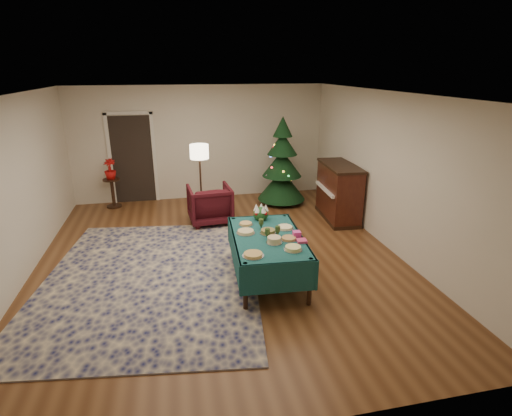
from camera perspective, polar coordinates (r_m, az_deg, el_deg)
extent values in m
plane|color=#593319|center=(6.88, -5.04, -7.16)|extent=(7.00, 7.00, 0.00)
plane|color=white|center=(6.16, -5.81, 15.89)|extent=(7.00, 7.00, 0.00)
plane|color=beige|center=(9.79, -7.92, 9.15)|extent=(6.00, 0.00, 6.00)
plane|color=beige|center=(3.21, 2.44, -13.09)|extent=(6.00, 0.00, 6.00)
plane|color=beige|center=(6.76, -31.54, 1.74)|extent=(0.00, 7.00, 7.00)
plane|color=beige|center=(7.35, 18.58, 4.88)|extent=(0.00, 7.00, 7.00)
cube|color=black|center=(9.86, -17.19, 6.58)|extent=(0.92, 0.02, 2.04)
cube|color=silver|center=(9.90, -20.10, 6.49)|extent=(0.08, 0.04, 2.14)
cube|color=silver|center=(9.81, -14.29, 6.97)|extent=(0.08, 0.04, 2.14)
cube|color=silver|center=(9.68, -17.84, 12.80)|extent=(1.08, 0.04, 0.08)
cube|color=#121745|center=(6.46, -14.74, -9.54)|extent=(3.73, 4.59, 0.02)
cylinder|color=black|center=(5.35, -1.52, -11.19)|extent=(0.07, 0.07, 0.70)
cylinder|color=black|center=(6.78, -3.20, -4.26)|extent=(0.07, 0.07, 0.70)
cylinder|color=black|center=(5.50, 7.70, -10.41)|extent=(0.07, 0.07, 0.70)
cylinder|color=black|center=(6.91, 4.05, -3.83)|extent=(0.07, 0.07, 0.70)
cube|color=#144743|center=(5.97, 1.67, -4.21)|extent=(1.13, 1.83, 0.04)
cube|color=#144743|center=(6.84, 0.38, -2.83)|extent=(1.05, 0.09, 0.44)
cube|color=#144743|center=(5.29, 3.33, -9.96)|extent=(1.05, 0.09, 0.44)
cube|color=#144743|center=(6.15, 6.29, -5.62)|extent=(0.14, 1.79, 0.44)
cube|color=#144743|center=(5.99, -3.11, -6.24)|extent=(0.14, 1.79, 0.44)
cylinder|color=silver|center=(5.35, -0.42, -6.83)|extent=(0.29, 0.29, 0.01)
cylinder|color=tan|center=(5.34, -0.42, -6.62)|extent=(0.25, 0.25, 0.03)
cylinder|color=silver|center=(5.54, 5.31, -5.96)|extent=(0.26, 0.26, 0.01)
cylinder|color=#D8D172|center=(5.53, 5.32, -5.69)|extent=(0.22, 0.22, 0.05)
cylinder|color=silver|center=(5.74, 2.60, -4.97)|extent=(0.23, 0.23, 0.01)
cylinder|color=tan|center=(5.72, 2.61, -4.54)|extent=(0.20, 0.20, 0.08)
cylinder|color=silver|center=(5.86, 4.70, -4.48)|extent=(0.24, 0.24, 0.01)
cylinder|color=#B2844C|center=(5.85, 4.70, -4.30)|extent=(0.21, 0.21, 0.03)
cylinder|color=silver|center=(6.06, -1.48, -3.58)|extent=(0.28, 0.28, 0.01)
cylinder|color=#D8BF7F|center=(6.05, -1.48, -3.37)|extent=(0.24, 0.24, 0.04)
cylinder|color=silver|center=(6.05, 1.71, -3.63)|extent=(0.25, 0.25, 0.01)
cylinder|color=maroon|center=(6.04, 1.71, -3.33)|extent=(0.21, 0.21, 0.06)
cylinder|color=silver|center=(6.25, 4.14, -2.90)|extent=(0.27, 0.27, 0.01)
cylinder|color=#F2EACC|center=(6.24, 4.15, -2.73)|extent=(0.23, 0.23, 0.03)
cylinder|color=silver|center=(6.37, -1.47, -2.38)|extent=(0.23, 0.23, 0.01)
cylinder|color=tan|center=(6.37, -1.47, -2.22)|extent=(0.19, 0.19, 0.03)
cone|color=#2D471E|center=(6.21, 0.74, -2.62)|extent=(0.07, 0.07, 0.08)
cylinder|color=#2D471E|center=(6.18, 0.74, -1.94)|extent=(0.07, 0.07, 0.08)
cone|color=#2D471E|center=(5.94, 3.10, -3.70)|extent=(0.07, 0.07, 0.08)
cylinder|color=#2D471E|center=(5.91, 3.11, -3.00)|extent=(0.07, 0.07, 0.08)
cone|color=#2D471E|center=(5.85, 1.64, -4.07)|extent=(0.07, 0.07, 0.08)
cylinder|color=#2D471E|center=(5.82, 1.64, -3.36)|extent=(0.07, 0.07, 0.08)
cube|color=#D33A69|center=(5.80, 6.54, -4.68)|extent=(0.15, 0.15, 0.04)
cube|color=#D73B99|center=(5.93, 5.84, -3.77)|extent=(0.12, 0.12, 0.09)
sphere|color=#1E4C1E|center=(6.56, 0.69, -0.89)|extent=(0.24, 0.24, 0.24)
cone|color=white|center=(6.54, 1.41, 0.08)|extent=(0.09, 0.09, 0.11)
cone|color=white|center=(6.60, 0.76, 0.27)|extent=(0.09, 0.09, 0.11)
cone|color=white|center=(6.56, 0.02, 0.12)|extent=(0.09, 0.09, 0.11)
cone|color=white|center=(6.47, 0.21, -0.16)|extent=(0.09, 0.09, 0.11)
cone|color=white|center=(6.46, 1.08, -0.19)|extent=(0.09, 0.09, 0.11)
sphere|color=#B20C0F|center=(6.62, 1.30, -0.37)|extent=(0.07, 0.07, 0.07)
sphere|color=#B20C0F|center=(6.62, 0.04, -0.38)|extent=(0.07, 0.07, 0.07)
sphere|color=#B20C0F|center=(6.48, 0.08, -0.81)|extent=(0.07, 0.07, 0.07)
sphere|color=#B20C0F|center=(6.49, 1.36, -0.80)|extent=(0.07, 0.07, 0.07)
imported|color=#3D0D14|center=(8.30, -6.62, 0.78)|extent=(0.90, 0.85, 0.87)
cylinder|color=#A57F3F|center=(8.71, -7.67, -1.27)|extent=(0.27, 0.27, 0.03)
cylinder|color=black|center=(8.49, -7.88, 3.20)|extent=(0.04, 0.04, 1.45)
cylinder|color=#FFEABF|center=(8.32, -8.11, 7.99)|extent=(0.39, 0.39, 0.29)
cylinder|color=black|center=(9.86, -19.56, 0.27)|extent=(0.34, 0.34, 0.04)
cylinder|color=black|center=(9.77, -19.76, 1.98)|extent=(0.08, 0.08, 0.62)
cylinder|color=black|center=(9.68, -19.98, 3.83)|extent=(0.38, 0.38, 0.03)
imported|color=#B50E0C|center=(9.65, -20.08, 4.65)|extent=(0.26, 0.46, 0.26)
cylinder|color=black|center=(9.59, 3.62, 1.25)|extent=(0.12, 0.12, 0.16)
cone|color=black|center=(9.48, 3.67, 3.42)|extent=(1.19, 1.19, 0.71)
cone|color=black|center=(9.35, 3.74, 6.42)|extent=(0.98, 0.98, 0.61)
cone|color=black|center=(9.26, 3.80, 9.18)|extent=(0.74, 0.74, 0.51)
cone|color=black|center=(9.20, 3.86, 11.56)|extent=(0.48, 0.48, 0.46)
cube|color=black|center=(8.77, 11.50, -1.20)|extent=(0.68, 1.39, 0.08)
cube|color=#34120D|center=(8.59, 11.74, 2.24)|extent=(0.66, 1.37, 1.10)
cube|color=black|center=(8.45, 12.01, 5.94)|extent=(0.70, 1.41, 0.05)
cube|color=white|center=(8.48, 9.96, 2.67)|extent=(0.19, 1.14, 0.06)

